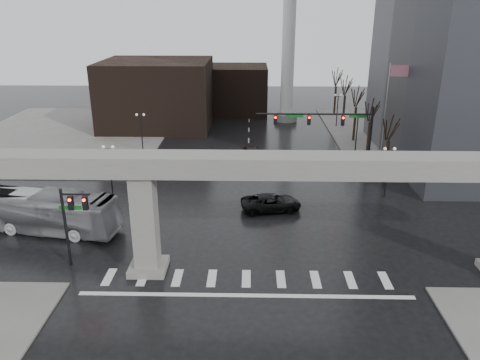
{
  "coord_description": "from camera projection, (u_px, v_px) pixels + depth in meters",
  "views": [
    {
      "loc": [
        0.18,
        -28.92,
        17.87
      ],
      "look_at": [
        -0.6,
        6.47,
        4.5
      ],
      "focal_mm": 35.0,
      "sensor_mm": 36.0,
      "label": 1
    }
  ],
  "objects": [
    {
      "name": "tree_right_0",
      "position": [
        387.0,
        158.0,
        48.93
      ],
      "size": [
        1.09,
        1.58,
        7.5
      ],
      "color": "black",
      "rests_on": "ground"
    },
    {
      "name": "lamp_right_2",
      "position": [
        338.0,
        105.0,
        71.14
      ],
      "size": [
        1.22,
        0.32,
        5.11
      ],
      "color": "black",
      "rests_on": "ground"
    },
    {
      "name": "tree_right_4",
      "position": [
        335.0,
        98.0,
        78.77
      ],
      "size": [
        1.12,
        1.69,
        8.19
      ],
      "color": "black",
      "rests_on": "ground"
    },
    {
      "name": "ground",
      "position": [
        246.0,
        271.0,
        33.37
      ],
      "size": [
        160.0,
        160.0,
        0.0
      ],
      "primitive_type": "plane",
      "color": "black",
      "rests_on": "ground"
    },
    {
      "name": "sidewalk_ne",
      "position": [
        431.0,
        137.0,
        66.47
      ],
      "size": [
        28.0,
        36.0,
        0.15
      ],
      "primitive_type": "cube",
      "color": "slate",
      "rests_on": "ground"
    },
    {
      "name": "city_bus",
      "position": [
        45.0,
        212.0,
        38.66
      ],
      "size": [
        12.98,
        5.24,
        3.52
      ],
      "primitive_type": "imported",
      "rotation": [
        0.0,
        0.0,
        1.39
      ],
      "color": "#AAAAAF",
      "rests_on": "ground"
    },
    {
      "name": "tree_right_2",
      "position": [
        355.0,
        121.0,
        63.85
      ],
      "size": [
        1.1,
        1.63,
        7.85
      ],
      "color": "black",
      "rests_on": "ground"
    },
    {
      "name": "lamp_left_1",
      "position": [
        141.0,
        126.0,
        58.61
      ],
      "size": [
        1.22,
        0.32,
        5.11
      ],
      "color": "black",
      "rests_on": "ground"
    },
    {
      "name": "flagpole_assembly",
      "position": [
        389.0,
        105.0,
        50.97
      ],
      "size": [
        2.06,
        0.12,
        12.0
      ],
      "color": "silver",
      "rests_on": "ground"
    },
    {
      "name": "building_far_left",
      "position": [
        157.0,
        94.0,
        71.17
      ],
      "size": [
        16.0,
        14.0,
        10.0
      ],
      "primitive_type": "cube",
      "color": "black",
      "rests_on": "ground"
    },
    {
      "name": "smokestack",
      "position": [
        289.0,
        35.0,
        71.55
      ],
      "size": [
        3.6,
        3.6,
        30.0
      ],
      "color": "silver",
      "rests_on": "ground"
    },
    {
      "name": "signal_mast_arm",
      "position": [
        335.0,
        127.0,
        48.71
      ],
      "size": [
        12.12,
        0.43,
        8.0
      ],
      "color": "black",
      "rests_on": "ground"
    },
    {
      "name": "building_far_mid",
      "position": [
        238.0,
        90.0,
        80.63
      ],
      "size": [
        10.0,
        10.0,
        8.0
      ],
      "primitive_type": "cube",
      "color": "black",
      "rests_on": "ground"
    },
    {
      "name": "signal_left_pole",
      "position": [
        72.0,
        215.0,
        32.65
      ],
      "size": [
        2.3,
        0.3,
        6.0
      ],
      "color": "black",
      "rests_on": "ground"
    },
    {
      "name": "tree_right_1",
      "position": [
        369.0,
        137.0,
        56.39
      ],
      "size": [
        1.09,
        1.61,
        7.67
      ],
      "color": "black",
      "rests_on": "ground"
    },
    {
      "name": "lamp_right_0",
      "position": [
        388.0,
        164.0,
        44.96
      ],
      "size": [
        1.22,
        0.32,
        5.11
      ],
      "color": "black",
      "rests_on": "ground"
    },
    {
      "name": "sidewalk_nw",
      "position": [
        69.0,
        135.0,
        67.55
      ],
      "size": [
        28.0,
        36.0,
        0.15
      ],
      "primitive_type": "cube",
      "color": "slate",
      "rests_on": "ground"
    },
    {
      "name": "lamp_right_1",
      "position": [
        357.0,
        127.0,
        58.05
      ],
      "size": [
        1.22,
        0.32,
        5.11
      ],
      "color": "black",
      "rests_on": "ground"
    },
    {
      "name": "tree_right_3",
      "position": [
        344.0,
        108.0,
        71.31
      ],
      "size": [
        1.11,
        1.66,
        8.02
      ],
      "color": "black",
      "rests_on": "ground"
    },
    {
      "name": "pickup_truck",
      "position": [
        271.0,
        203.0,
        42.9
      ],
      "size": [
        5.87,
        3.48,
        1.53
      ],
      "primitive_type": "imported",
      "rotation": [
        0.0,
        0.0,
        1.75
      ],
      "color": "black",
      "rests_on": "ground"
    },
    {
      "name": "lamp_left_2",
      "position": [
        161.0,
        104.0,
        71.7
      ],
      "size": [
        1.22,
        0.32,
        5.11
      ],
      "color": "black",
      "rests_on": "ground"
    },
    {
      "name": "elevated_guideway",
      "position": [
        266.0,
        181.0,
        30.91
      ],
      "size": [
        48.0,
        2.6,
        8.7
      ],
      "color": "gray",
      "rests_on": "ground"
    },
    {
      "name": "lamp_left_0",
      "position": [
        110.0,
        162.0,
        45.52
      ],
      "size": [
        1.22,
        0.32,
        5.11
      ],
      "color": "black",
      "rests_on": "ground"
    },
    {
      "name": "far_car",
      "position": [
        252.0,
        154.0,
        56.65
      ],
      "size": [
        2.55,
        4.97,
        1.62
      ],
      "primitive_type": "imported",
      "rotation": [
        0.0,
        0.0,
        0.14
      ],
      "color": "black",
      "rests_on": "ground"
    }
  ]
}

